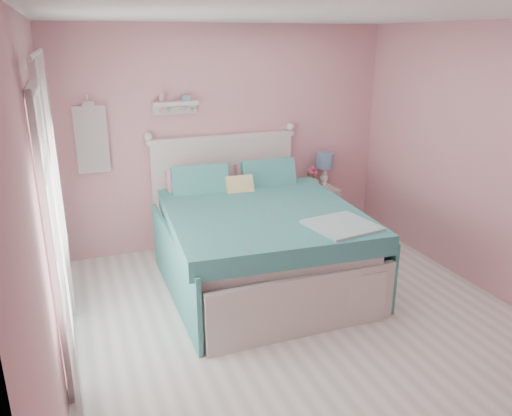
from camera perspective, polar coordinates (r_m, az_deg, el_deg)
floor at (r=4.55m, az=5.96°, el=-13.61°), size 4.50×4.50×0.00m
room_shell at (r=3.94m, az=6.74°, el=6.23°), size 4.50×4.50×4.50m
bed at (r=5.20m, az=0.02°, el=-3.77°), size 1.95×2.38×1.35m
nightstand at (r=6.51m, az=7.04°, el=-0.31°), size 0.43×0.43×0.62m
table_lamp at (r=6.45m, az=7.85°, el=5.13°), size 0.22×0.22×0.43m
vase at (r=6.41m, az=6.47°, el=3.11°), size 0.21×0.21×0.17m
teacup at (r=6.29m, az=7.28°, el=2.34°), size 0.12×0.12×0.08m
roses at (r=6.38m, az=6.51°, el=4.16°), size 0.14×0.11×0.12m
wall_shelf at (r=5.76m, az=-9.28°, el=11.61°), size 0.50×0.15×0.25m
hanging_dress at (r=5.68m, az=-18.27°, el=7.41°), size 0.34×0.03×0.72m
french_door at (r=4.04m, az=-22.16°, el=-2.29°), size 0.04×1.32×2.16m
curtain_near at (r=3.31m, az=-21.55°, el=-4.86°), size 0.04×0.40×2.32m
curtain_far at (r=4.72m, az=-21.69°, el=2.05°), size 0.04×0.40×2.32m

